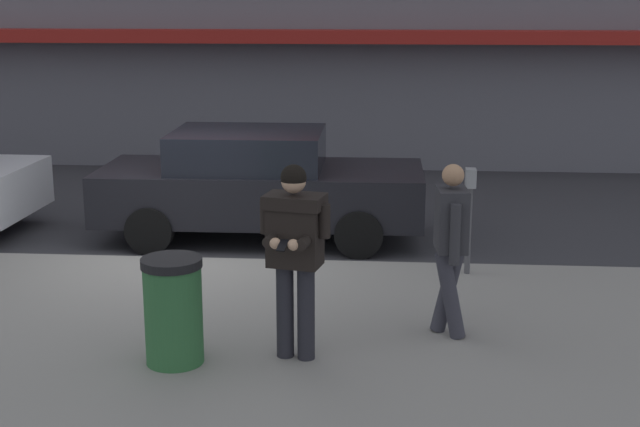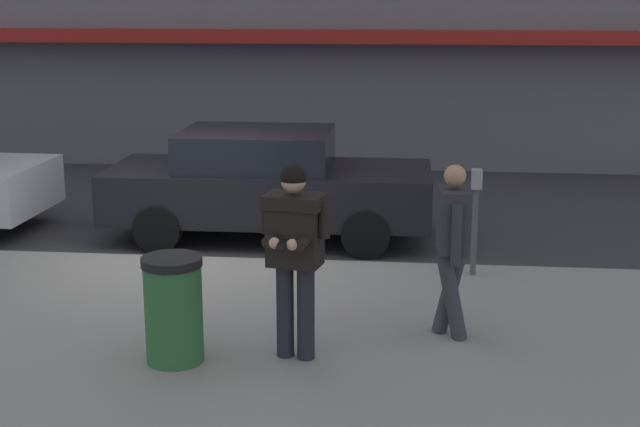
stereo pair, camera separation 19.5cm
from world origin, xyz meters
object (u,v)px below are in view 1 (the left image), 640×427
at_px(man_texting_on_phone, 295,241).
at_px(parking_meter, 470,206).
at_px(parked_sedan_mid, 259,184).
at_px(pedestrian_with_bag, 451,239).
at_px(trash_bin, 173,310).

bearing_deg(man_texting_on_phone, parking_meter, 56.42).
distance_m(parked_sedan_mid, pedestrian_with_bag, 4.55).
distance_m(man_texting_on_phone, parking_meter, 3.23).
bearing_deg(pedestrian_with_bag, man_texting_on_phone, -153.49).
height_order(parked_sedan_mid, parking_meter, parked_sedan_mid).
xyz_separation_m(parked_sedan_mid, trash_bin, (-0.08, -4.73, -0.16)).
distance_m(parking_meter, trash_bin, 4.06).
bearing_deg(trash_bin, pedestrian_with_bag, 19.64).
bearing_deg(parking_meter, pedestrian_with_bag, -100.14).
distance_m(pedestrian_with_bag, trash_bin, 2.70).
relative_size(parking_meter, trash_bin, 1.30).
xyz_separation_m(pedestrian_with_bag, trash_bin, (-2.50, -0.89, -0.47)).
xyz_separation_m(parking_meter, trash_bin, (-2.85, -2.86, -0.34)).
bearing_deg(man_texting_on_phone, trash_bin, -170.42).
height_order(parked_sedan_mid, trash_bin, parked_sedan_mid).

